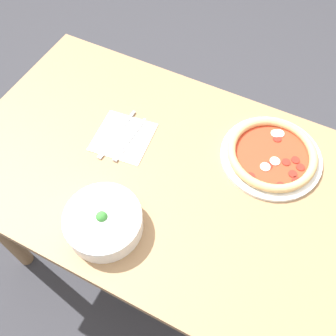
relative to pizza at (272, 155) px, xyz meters
The scene contains 7 objects.
ground_plane 0.82m from the pizza, 39.73° to the left, with size 8.00×8.00×0.00m, color #333338.
dining_table 0.32m from the pizza, 39.73° to the left, with size 1.38×0.78×0.75m.
pizza is the anchor object (origin of this frame).
bowl 0.55m from the pizza, 51.99° to the left, with size 0.21×0.21×0.08m.
napkin 0.47m from the pizza, 17.07° to the left, with size 0.19×0.19×0.00m.
fork 0.44m from the pizza, 17.81° to the left, with size 0.02×0.19×0.00m.
knife 0.49m from the pizza, 15.27° to the left, with size 0.02×0.21×0.01m.
Camera 1 is at (-0.23, 0.54, 1.71)m, focal length 40.00 mm.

